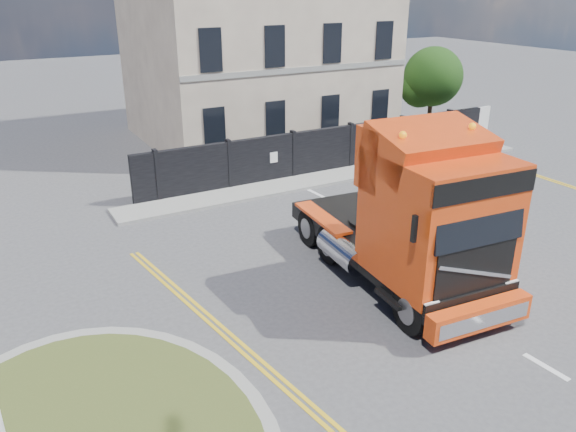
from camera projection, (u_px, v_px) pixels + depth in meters
ground at (328, 290)px, 15.54m from camera, size 120.00×120.00×0.00m
hoarding_fence at (342, 148)px, 25.37m from camera, size 18.80×0.25×2.00m
georgian_building at (255, 27)px, 29.35m from camera, size 12.30×10.30×12.80m
tree at (430, 79)px, 30.62m from camera, size 3.20×3.20×4.80m
pavement_far at (342, 175)px, 24.75m from camera, size 20.00×1.60×0.12m
truck at (418, 222)px, 14.77m from camera, size 3.46×7.85×4.58m
flatbed_pickup at (424, 148)px, 24.95m from camera, size 2.66×5.14×2.03m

